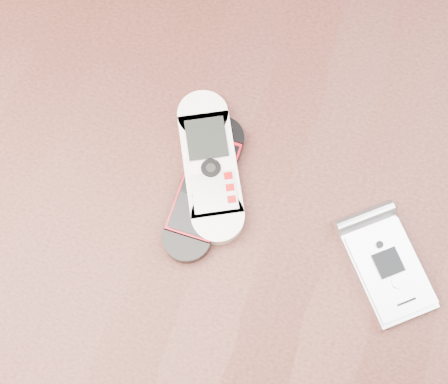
{
  "coord_description": "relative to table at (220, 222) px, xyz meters",
  "views": [
    {
      "loc": [
        0.06,
        -0.16,
        1.3
      ],
      "look_at": [
        0.01,
        0.0,
        0.76
      ],
      "focal_mm": 50.0,
      "sensor_mm": 36.0,
      "label": 1
    }
  ],
  "objects": [
    {
      "name": "ground",
      "position": [
        0.0,
        0.0,
        -0.64
      ],
      "size": [
        4.0,
        4.0,
        0.0
      ],
      "primitive_type": "plane",
      "color": "#472B19",
      "rests_on": "ground"
    },
    {
      "name": "nokia_black_red",
      "position": [
        -0.01,
        -0.0,
        0.11
      ],
      "size": [
        0.05,
        0.14,
        0.01
      ],
      "primitive_type": "cube",
      "rotation": [
        0.0,
        0.0,
        0.01
      ],
      "color": "black",
      "rests_on": "table"
    },
    {
      "name": "table",
      "position": [
        0.0,
        0.0,
        0.0
      ],
      "size": [
        1.2,
        0.8,
        0.75
      ],
      "color": "black",
      "rests_on": "ground"
    },
    {
      "name": "motorola_razr",
      "position": [
        0.16,
        -0.02,
        0.11
      ],
      "size": [
        0.11,
        0.12,
        0.02
      ],
      "primitive_type": "cube",
      "rotation": [
        0.0,
        0.0,
        0.69
      ],
      "color": "#B9B9BE",
      "rests_on": "table"
    },
    {
      "name": "nokia_white",
      "position": [
        -0.02,
        0.02,
        0.11
      ],
      "size": [
        0.11,
        0.15,
        0.02
      ],
      "primitive_type": "cube",
      "rotation": [
        0.0,
        0.0,
        0.46
      ],
      "color": "white",
      "rests_on": "table"
    }
  ]
}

